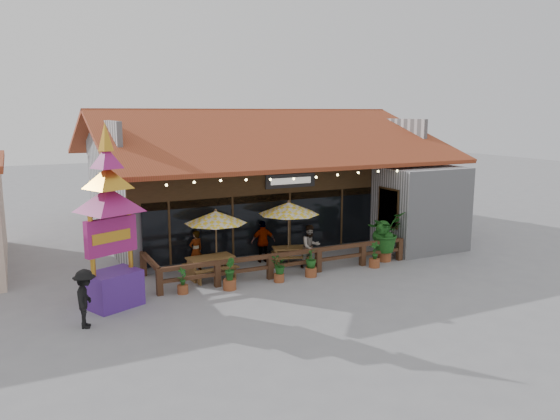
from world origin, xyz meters
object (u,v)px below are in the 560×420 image
picnic_table_right (291,253)px  thai_sign_tower (109,205)px  picnic_table_left (210,263)px  pedestrian (85,299)px  umbrella_left (216,217)px  umbrella_right (289,208)px  tropical_plant (385,233)px

picnic_table_right → thai_sign_tower: 7.81m
picnic_table_left → pedestrian: 5.45m
umbrella_left → pedestrian: 6.08m
umbrella_right → pedestrian: size_ratio=1.71×
picnic_table_left → thai_sign_tower: thai_sign_tower is taller
thai_sign_tower → picnic_table_left: bearing=22.4°
umbrella_left → thai_sign_tower: bearing=-155.1°
umbrella_right → picnic_table_right: umbrella_right is taller
umbrella_right → thai_sign_tower: thai_sign_tower is taller
thai_sign_tower → tropical_plant: thai_sign_tower is taller
umbrella_right → picnic_table_right: size_ratio=1.64×
umbrella_left → tropical_plant: 6.88m
thai_sign_tower → tropical_plant: (10.69, 0.57, -2.05)m
picnic_table_right → thai_sign_tower: thai_sign_tower is taller
umbrella_right → picnic_table_right: 1.77m
picnic_table_right → pedestrian: bearing=-158.5°
picnic_table_left → tropical_plant: bearing=-7.6°
tropical_plant → pedestrian: (-11.67, -1.93, -0.32)m
tropical_plant → thai_sign_tower: bearing=-177.0°
pedestrian → tropical_plant: bearing=-66.6°
picnic_table_left → thai_sign_tower: bearing=-157.6°
umbrella_left → picnic_table_right: (3.08, -0.04, -1.67)m
umbrella_left → picnic_table_right: size_ratio=1.75×
picnic_table_right → picnic_table_left: bearing=-174.8°
thai_sign_tower → umbrella_left: bearing=24.9°
thai_sign_tower → pedestrian: (-0.98, -1.37, -2.37)m
umbrella_left → thai_sign_tower: thai_sign_tower is taller
picnic_table_left → pedestrian: bearing=-148.2°
umbrella_right → tropical_plant: (3.67, -1.33, -1.08)m
tropical_plant → pedestrian: size_ratio=1.21×
picnic_table_right → pedestrian: pedestrian is taller
umbrella_left → umbrella_right: size_ratio=1.07×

